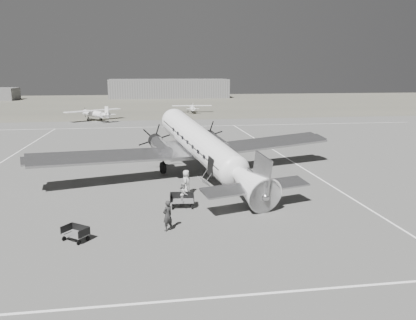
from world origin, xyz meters
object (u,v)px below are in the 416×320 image
at_px(baggage_cart_far, 76,234).
at_px(ramp_agent, 184,193).
at_px(light_plane_left, 95,115).
at_px(baggage_cart_near, 182,201).
at_px(dc3_airliner, 205,149).
at_px(light_plane_right, 192,108).
at_px(passenger, 186,182).
at_px(ground_crew, 168,216).
at_px(hangar_main, 169,88).

xyz_separation_m(baggage_cart_far, ramp_agent, (6.50, 5.44, 0.40)).
bearing_deg(light_plane_left, baggage_cart_near, -113.54).
height_order(light_plane_left, baggage_cart_far, light_plane_left).
height_order(dc3_airliner, baggage_cart_near, dc3_airliner).
bearing_deg(light_plane_right, dc3_airliner, -92.05).
bearing_deg(light_plane_left, dc3_airliner, -108.69).
relative_size(baggage_cart_near, passenger, 0.91).
distance_m(ground_crew, ramp_agent, 4.88).
bearing_deg(baggage_cart_far, dc3_airliner, 90.67).
xyz_separation_m(baggage_cart_far, ground_crew, (5.13, 0.76, 0.51)).
bearing_deg(baggage_cart_near, ramp_agent, 79.15).
height_order(hangar_main, baggage_cart_near, hangar_main).
height_order(dc3_airliner, ramp_agent, dc3_airliner).
bearing_deg(baggage_cart_near, light_plane_right, 87.87).
bearing_deg(ground_crew, light_plane_left, -117.68).
bearing_deg(light_plane_right, ramp_agent, -93.61).
bearing_deg(dc3_airliner, passenger, -132.55).
bearing_deg(light_plane_right, passenger, -93.50).
bearing_deg(baggage_cart_far, ramp_agent, 77.53).
height_order(dc3_airliner, baggage_cart_far, dc3_airliner).
height_order(ramp_agent, passenger, passenger).
bearing_deg(ramp_agent, baggage_cart_far, 145.29).
xyz_separation_m(light_plane_left, baggage_cart_near, (12.17, -52.75, -0.69)).
xyz_separation_m(light_plane_left, ground_crew, (10.98, -56.79, -0.26)).
height_order(light_plane_right, passenger, passenger).
xyz_separation_m(dc3_airliner, ramp_agent, (-2.37, -6.36, -1.92)).
distance_m(hangar_main, baggage_cart_near, 122.51).
relative_size(baggage_cart_far, ground_crew, 0.80).
bearing_deg(light_plane_left, light_plane_right, -2.76).
bearing_deg(baggage_cart_near, baggage_cart_far, -138.14).
bearing_deg(hangar_main, ramp_agent, -92.57).
bearing_deg(ground_crew, baggage_cart_far, -30.21).
bearing_deg(hangar_main, baggage_cart_far, -95.37).
height_order(light_plane_left, ground_crew, light_plane_left).
bearing_deg(light_plane_left, baggage_cart_far, -120.72).
bearing_deg(hangar_main, ground_crew, -93.09).
xyz_separation_m(light_plane_right, baggage_cart_near, (-7.88, -66.16, -0.45)).
bearing_deg(light_plane_right, hangar_main, 95.39).
distance_m(hangar_main, light_plane_right, 56.29).
bearing_deg(ramp_agent, hangar_main, 12.80).
bearing_deg(passenger, light_plane_left, 30.41).
bearing_deg(light_plane_left, hangar_main, 39.13).
bearing_deg(ground_crew, light_plane_right, -135.98).
xyz_separation_m(ramp_agent, passenger, (0.40, 2.34, 0.15)).
height_order(light_plane_right, baggage_cart_far, light_plane_right).
xyz_separation_m(baggage_cart_near, ramp_agent, (0.18, 0.64, 0.32)).
xyz_separation_m(light_plane_left, light_plane_right, (20.05, 13.41, -0.24)).
relative_size(dc3_airliner, light_plane_right, 3.15).
relative_size(baggage_cart_far, ramp_agent, 0.91).
relative_size(light_plane_left, baggage_cart_near, 6.50).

